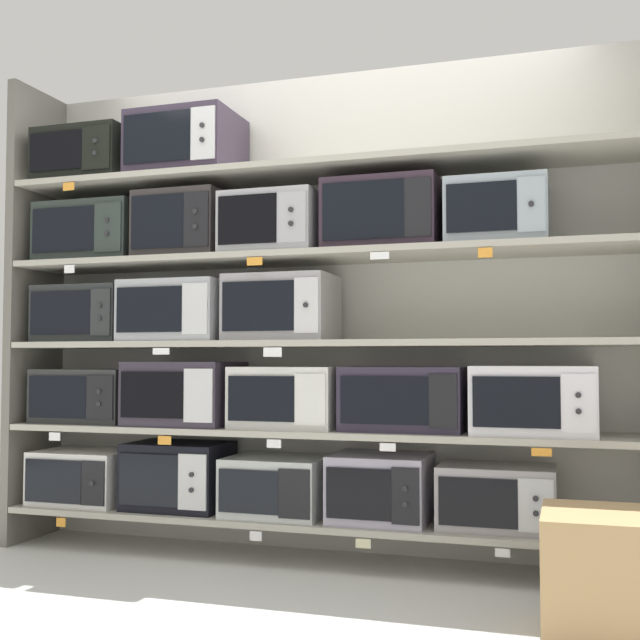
% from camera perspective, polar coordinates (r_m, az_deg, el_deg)
% --- Properties ---
extents(ground, '(7.20, 6.00, 0.02)m').
position_cam_1_polar(ground, '(3.04, -6.08, -21.36)').
color(ground, silver).
extents(back_panel, '(3.40, 0.04, 2.43)m').
position_cam_1_polar(back_panel, '(4.06, 1.03, 0.80)').
color(back_panel, beige).
rests_on(back_panel, ground).
extents(upright_left, '(0.05, 0.45, 2.43)m').
position_cam_1_polar(upright_left, '(4.59, -19.79, 0.54)').
color(upright_left, '#68645B').
rests_on(upright_left, ground).
extents(shelf_0, '(3.20, 0.45, 0.03)m').
position_cam_1_polar(shelf_0, '(3.90, 0.00, -14.20)').
color(shelf_0, '#ADA899').
rests_on(shelf_0, ground).
extents(microwave_0, '(0.49, 0.39, 0.27)m').
position_cam_1_polar(microwave_0, '(4.43, -16.51, -10.72)').
color(microwave_0, silver).
rests_on(microwave_0, shelf_0).
extents(microwave_1, '(0.50, 0.36, 0.33)m').
position_cam_1_polar(microwave_1, '(4.15, -10.14, -10.93)').
color(microwave_1, black).
rests_on(microwave_1, shelf_0).
extents(microwave_2, '(0.48, 0.41, 0.28)m').
position_cam_1_polar(microwave_2, '(3.94, -3.05, -11.79)').
color(microwave_2, '#B5BAB5').
rests_on(microwave_2, shelf_0).
extents(microwave_3, '(0.45, 0.40, 0.31)m').
position_cam_1_polar(microwave_3, '(3.79, 4.39, -11.91)').
color(microwave_3, '#9E99AD').
rests_on(microwave_3, shelf_0).
extents(microwave_4, '(0.51, 0.35, 0.28)m').
position_cam_1_polar(microwave_4, '(3.71, 12.60, -12.29)').
color(microwave_4, '#A59EA1').
rests_on(microwave_4, shelf_0).
extents(price_tag_0, '(0.05, 0.00, 0.04)m').
position_cam_1_polar(price_tag_0, '(4.27, -18.08, -13.63)').
color(price_tag_0, orange).
extents(price_tag_1, '(0.06, 0.00, 0.04)m').
position_cam_1_polar(price_tag_1, '(3.78, -4.63, -15.19)').
color(price_tag_1, white).
extents(price_tag_2, '(0.07, 0.00, 0.04)m').
position_cam_1_polar(price_tag_2, '(3.62, 3.12, -15.72)').
color(price_tag_2, beige).
extents(price_tag_3, '(0.06, 0.00, 0.04)m').
position_cam_1_polar(price_tag_3, '(3.53, 12.96, -15.97)').
color(price_tag_3, white).
extents(shelf_1, '(3.20, 0.45, 0.03)m').
position_cam_1_polar(shelf_1, '(3.84, 0.00, -8.02)').
color(shelf_1, '#ADA899').
extents(microwave_5, '(0.52, 0.36, 0.28)m').
position_cam_1_polar(microwave_5, '(4.38, -16.24, -5.24)').
color(microwave_5, '#2C2E2D').
rests_on(microwave_5, shelf_1).
extents(microwave_6, '(0.52, 0.42, 0.32)m').
position_cam_1_polar(microwave_6, '(4.10, -9.68, -5.21)').
color(microwave_6, '#312A36').
rests_on(microwave_6, shelf_1).
extents(microwave_7, '(0.51, 0.35, 0.30)m').
position_cam_1_polar(microwave_7, '(3.88, -2.34, -5.56)').
color(microwave_7, silver).
rests_on(microwave_7, shelf_1).
extents(microwave_8, '(0.56, 0.34, 0.30)m').
position_cam_1_polar(microwave_8, '(3.72, 6.03, -5.64)').
color(microwave_8, '#2F2839').
rests_on(microwave_8, shelf_1).
extents(microwave_9, '(0.53, 0.41, 0.30)m').
position_cam_1_polar(microwave_9, '(3.65, 15.09, -5.57)').
color(microwave_9, silver).
rests_on(microwave_9, shelf_1).
extents(price_tag_4, '(0.07, 0.00, 0.04)m').
position_cam_1_polar(price_tag_4, '(4.24, -18.50, -7.93)').
color(price_tag_4, white).
extents(price_tag_5, '(0.07, 0.00, 0.04)m').
position_cam_1_polar(price_tag_5, '(3.91, -11.09, -8.47)').
color(price_tag_5, orange).
extents(price_tag_6, '(0.07, 0.00, 0.04)m').
position_cam_1_polar(price_tag_6, '(3.68, -3.32, -8.85)').
color(price_tag_6, white).
extents(price_tag_7, '(0.07, 0.00, 0.04)m').
position_cam_1_polar(price_tag_7, '(3.53, 4.88, -9.08)').
color(price_tag_7, white).
extents(price_tag_8, '(0.08, 0.00, 0.03)m').
position_cam_1_polar(price_tag_8, '(3.44, 15.61, -9.12)').
color(price_tag_8, orange).
extents(shelf_2, '(3.20, 0.45, 0.03)m').
position_cam_1_polar(shelf_2, '(3.83, 0.00, -1.72)').
color(shelf_2, '#ADA899').
extents(microwave_10, '(0.50, 0.36, 0.30)m').
position_cam_1_polar(microwave_10, '(4.39, -16.29, 0.38)').
color(microwave_10, '#292D2C').
rests_on(microwave_10, shelf_2).
extents(microwave_11, '(0.52, 0.43, 0.31)m').
position_cam_1_polar(microwave_11, '(4.11, -9.96, 0.59)').
color(microwave_11, '#A2A6AA').
rests_on(microwave_11, shelf_2).
extents(microwave_12, '(0.51, 0.37, 0.32)m').
position_cam_1_polar(microwave_12, '(3.89, -2.76, 0.85)').
color(microwave_12, '#A19DA1').
rests_on(microwave_12, shelf_2).
extents(price_tag_9, '(0.09, 0.00, 0.03)m').
position_cam_1_polar(price_tag_9, '(3.90, -11.33, -2.21)').
color(price_tag_9, white).
extents(price_tag_10, '(0.09, 0.00, 0.04)m').
position_cam_1_polar(price_tag_10, '(3.66, -3.42, -2.31)').
color(price_tag_10, white).
extents(shelf_3, '(3.20, 0.45, 0.03)m').
position_cam_1_polar(shelf_3, '(3.86, 0.00, 4.55)').
color(shelf_3, '#ADA899').
extents(microwave_13, '(0.56, 0.35, 0.31)m').
position_cam_1_polar(microwave_13, '(4.42, -15.90, 5.96)').
color(microwave_13, '#2A332E').
rests_on(microwave_13, shelf_3).
extents(microwave_14, '(0.44, 0.38, 0.34)m').
position_cam_1_polar(microwave_14, '(4.15, -9.62, 6.62)').
color(microwave_14, '#342F2E').
rests_on(microwave_14, shelf_3).
extents(microwave_15, '(0.47, 0.43, 0.30)m').
position_cam_1_polar(microwave_15, '(3.95, -3.16, 6.77)').
color(microwave_15, '#A4A4A8').
rests_on(microwave_15, shelf_3).
extents(microwave_16, '(0.53, 0.36, 0.33)m').
position_cam_1_polar(microwave_16, '(3.80, 4.56, 7.44)').
color(microwave_16, '#352633').
rests_on(microwave_16, shelf_3).
extents(microwave_17, '(0.45, 0.39, 0.30)m').
position_cam_1_polar(microwave_17, '(3.72, 12.63, 7.45)').
color(microwave_17, '#96A3AB').
rests_on(microwave_17, shelf_3).
extents(price_tag_11, '(0.06, 0.00, 0.04)m').
position_cam_1_polar(price_tag_11, '(4.21, -17.53, 3.51)').
color(price_tag_11, white).
extents(price_tag_12, '(0.08, 0.00, 0.04)m').
position_cam_1_polar(price_tag_12, '(3.72, -4.71, 4.22)').
color(price_tag_12, orange).
extents(price_tag_13, '(0.09, 0.00, 0.03)m').
position_cam_1_polar(price_tag_13, '(3.54, 4.30, 4.63)').
color(price_tag_13, white).
extents(price_tag_14, '(0.06, 0.00, 0.04)m').
position_cam_1_polar(price_tag_14, '(3.47, 11.77, 4.76)').
color(price_tag_14, orange).
extents(shelf_4, '(3.20, 0.45, 0.03)m').
position_cam_1_polar(shelf_4, '(3.93, 0.00, 10.65)').
color(shelf_4, '#ADA899').
extents(microwave_18, '(0.50, 0.41, 0.28)m').
position_cam_1_polar(microwave_18, '(4.51, -16.12, 11.03)').
color(microwave_18, black).
rests_on(microwave_18, shelf_4).
extents(microwave_19, '(0.53, 0.42, 0.32)m').
position_cam_1_polar(microwave_19, '(4.24, -9.55, 12.16)').
color(microwave_19, '#332A39').
rests_on(microwave_19, shelf_4).
extents(price_tag_15, '(0.07, 0.00, 0.04)m').
position_cam_1_polar(price_tag_15, '(4.28, -17.58, 9.12)').
color(price_tag_15, orange).
extents(shipping_carton, '(0.46, 0.46, 0.43)m').
position_cam_1_polar(shipping_carton, '(3.05, 20.14, -16.80)').
color(shipping_carton, tan).
rests_on(shipping_carton, ground).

